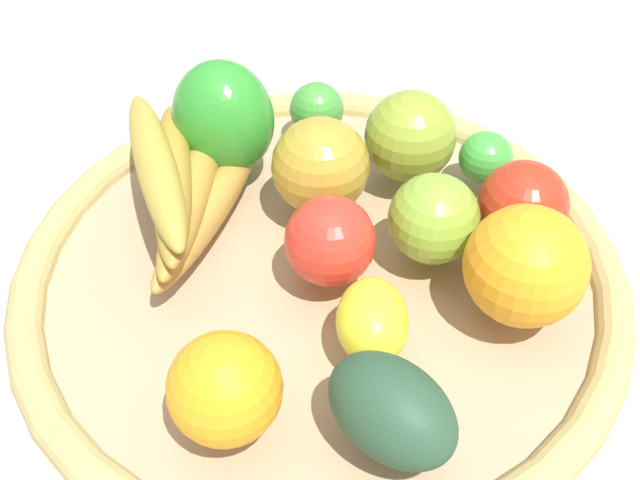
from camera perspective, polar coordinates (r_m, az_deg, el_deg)
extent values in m
plane|color=beige|center=(0.60, 0.00, -3.60)|extent=(2.40, 2.40, 0.00)
cylinder|color=tan|center=(0.59, 0.00, -2.98)|extent=(0.44, 0.44, 0.02)
torus|color=tan|center=(0.59, 0.00, -2.34)|extent=(0.46, 0.46, 0.03)
sphere|color=orange|center=(0.47, -7.01, -10.79)|extent=(0.08, 0.08, 0.07)
sphere|color=green|center=(0.64, 12.07, 5.92)|extent=(0.04, 0.04, 0.04)
ellipsoid|color=#B48838|center=(0.60, -8.10, 2.39)|extent=(0.15, 0.15, 0.03)
ellipsoid|color=#B68733|center=(0.60, -9.39, 3.50)|extent=(0.13, 0.17, 0.03)
ellipsoid|color=#AB8530|center=(0.59, -10.80, 4.44)|extent=(0.09, 0.19, 0.03)
ellipsoid|color=gold|center=(0.58, -11.94, 5.28)|extent=(0.06, 0.19, 0.03)
sphere|color=#B48F2D|center=(0.60, 0.04, 5.44)|extent=(0.09, 0.09, 0.08)
ellipsoid|color=#284932|center=(0.46, 5.29, -12.30)|extent=(0.08, 0.10, 0.06)
sphere|color=red|center=(0.59, 14.67, 2.51)|extent=(0.08, 0.08, 0.07)
sphere|color=olive|center=(0.63, 6.64, 7.58)|extent=(0.10, 0.10, 0.07)
sphere|color=#84B136|center=(0.56, 8.36, 1.56)|extent=(0.07, 0.07, 0.07)
ellipsoid|color=yellow|center=(0.51, 3.86, -5.97)|extent=(0.07, 0.08, 0.05)
sphere|color=orange|center=(0.53, 14.87, -1.86)|extent=(0.11, 0.11, 0.08)
ellipsoid|color=green|center=(0.63, -7.11, 8.88)|extent=(0.11, 0.11, 0.10)
sphere|color=red|center=(0.54, 0.68, -0.10)|extent=(0.08, 0.08, 0.07)
sphere|color=green|center=(0.68, -0.25, 9.57)|extent=(0.05, 0.05, 0.05)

